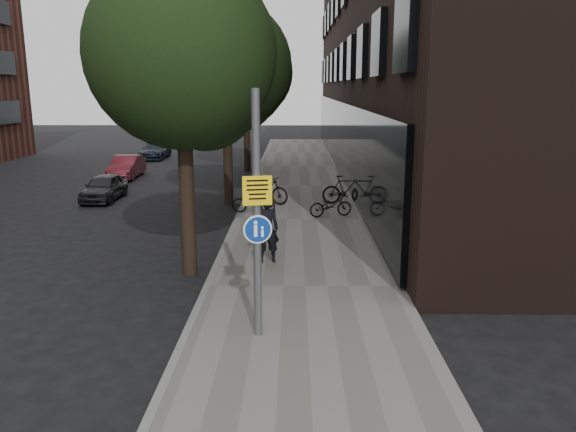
{
  "coord_description": "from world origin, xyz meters",
  "views": [
    {
      "loc": [
        -0.0,
        -8.8,
        4.56
      ],
      "look_at": [
        -0.13,
        2.28,
        2.0
      ],
      "focal_mm": 35.0,
      "sensor_mm": 36.0,
      "label": 1
    }
  ],
  "objects_px": {
    "signpost": "(257,216)",
    "parked_bike_facade_near": "(331,205)",
    "parked_car_near": "(104,187)",
    "pedestrian": "(267,229)"
  },
  "relations": [
    {
      "from": "signpost",
      "to": "pedestrian",
      "type": "distance_m",
      "value": 4.57
    },
    {
      "from": "signpost",
      "to": "parked_bike_facade_near",
      "type": "distance_m",
      "value": 9.99
    },
    {
      "from": "pedestrian",
      "to": "parked_car_near",
      "type": "distance_m",
      "value": 11.2
    },
    {
      "from": "signpost",
      "to": "parked_car_near",
      "type": "xyz_separation_m",
      "value": [
        -7.15,
        13.01,
        -1.81
      ]
    },
    {
      "from": "parked_bike_facade_near",
      "to": "parked_car_near",
      "type": "height_order",
      "value": "parked_car_near"
    },
    {
      "from": "pedestrian",
      "to": "parked_car_near",
      "type": "height_order",
      "value": "pedestrian"
    },
    {
      "from": "pedestrian",
      "to": "parked_car_near",
      "type": "bearing_deg",
      "value": -63.8
    },
    {
      "from": "signpost",
      "to": "parked_bike_facade_near",
      "type": "xyz_separation_m",
      "value": [
        1.92,
        9.63,
        -1.83
      ]
    },
    {
      "from": "signpost",
      "to": "parked_bike_facade_near",
      "type": "relative_size",
      "value": 2.89
    },
    {
      "from": "signpost",
      "to": "pedestrian",
      "type": "relative_size",
      "value": 2.52
    }
  ]
}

